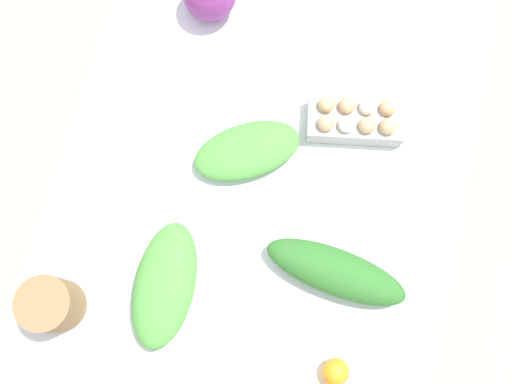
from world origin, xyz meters
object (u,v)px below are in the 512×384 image
(greens_bunch_scallion, at_px, (247,151))
(orange_4, at_px, (336,372))
(greens_bunch_dandelion, at_px, (336,272))
(egg_carton, at_px, (355,120))
(greens_bunch_kale, at_px, (165,285))
(paper_bag, at_px, (52,305))

(greens_bunch_scallion, height_order, orange_4, greens_bunch_scallion)
(greens_bunch_dandelion, bearing_deg, greens_bunch_scallion, -131.44)
(egg_carton, height_order, greens_bunch_scallion, egg_carton)
(greens_bunch_scallion, relative_size, greens_bunch_dandelion, 0.79)
(egg_carton, distance_m, greens_bunch_kale, 0.65)
(greens_bunch_kale, bearing_deg, egg_carton, 145.41)
(egg_carton, height_order, orange_4, egg_carton)
(orange_4, bearing_deg, egg_carton, -172.53)
(egg_carton, distance_m, greens_bunch_scallion, 0.30)
(paper_bag, relative_size, orange_4, 2.11)
(egg_carton, xyz_separation_m, paper_bag, (0.64, -0.61, 0.03))
(greens_bunch_kale, xyz_separation_m, greens_bunch_scallion, (-0.38, 0.11, -0.01))
(paper_bag, distance_m, greens_bunch_dandelion, 0.69)
(greens_bunch_dandelion, relative_size, orange_4, 5.50)
(greens_bunch_dandelion, xyz_separation_m, orange_4, (0.23, 0.05, -0.01))
(orange_4, bearing_deg, greens_bunch_dandelion, -167.62)
(greens_bunch_kale, bearing_deg, orange_4, 77.49)
(greens_bunch_scallion, distance_m, orange_4, 0.59)
(greens_bunch_scallion, bearing_deg, paper_bag, -35.75)
(greens_bunch_scallion, height_order, greens_bunch_dandelion, greens_bunch_dandelion)
(paper_bag, bearing_deg, orange_4, 90.89)
(greens_bunch_kale, relative_size, greens_bunch_dandelion, 0.87)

